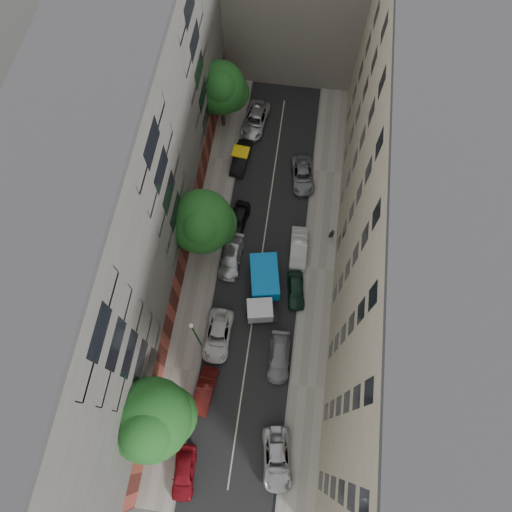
% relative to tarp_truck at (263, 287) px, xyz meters
% --- Properties ---
extents(ground, '(120.00, 120.00, 0.00)m').
position_rel_tarp_truck_xyz_m(ground, '(-0.60, 3.05, -1.53)').
color(ground, '#4C4C49').
rests_on(ground, ground).
extents(road_surface, '(8.00, 44.00, 0.02)m').
position_rel_tarp_truck_xyz_m(road_surface, '(-0.60, 3.05, -1.52)').
color(road_surface, black).
rests_on(road_surface, ground).
extents(sidewalk_left, '(3.00, 44.00, 0.15)m').
position_rel_tarp_truck_xyz_m(sidewalk_left, '(-6.10, 3.05, -1.46)').
color(sidewalk_left, gray).
rests_on(sidewalk_left, ground).
extents(sidewalk_right, '(3.00, 44.00, 0.15)m').
position_rel_tarp_truck_xyz_m(sidewalk_right, '(4.90, 3.05, -1.46)').
color(sidewalk_right, gray).
rests_on(sidewalk_right, ground).
extents(building_left, '(8.00, 44.00, 20.00)m').
position_rel_tarp_truck_xyz_m(building_left, '(-11.60, 3.05, 8.47)').
color(building_left, '#504D4A').
rests_on(building_left, ground).
extents(building_right, '(8.00, 44.00, 20.00)m').
position_rel_tarp_truck_xyz_m(building_right, '(10.40, 3.05, 8.47)').
color(building_right, '#B9AE90').
rests_on(building_right, ground).
extents(tarp_truck, '(3.48, 6.41, 2.78)m').
position_rel_tarp_truck_xyz_m(tarp_truck, '(0.00, 0.00, 0.00)').
color(tarp_truck, black).
rests_on(tarp_truck, ground).
extents(car_left_0, '(2.01, 4.32, 1.43)m').
position_rel_tarp_truck_xyz_m(car_left_0, '(-4.20, -15.95, -0.82)').
color(car_left_0, maroon).
rests_on(car_left_0, ground).
extents(car_left_1, '(1.90, 4.24, 1.35)m').
position_rel_tarp_truck_xyz_m(car_left_1, '(-3.71, -9.55, -0.86)').
color(car_left_1, '#48100E').
rests_on(car_left_1, ground).
extents(car_left_2, '(2.29, 4.93, 1.37)m').
position_rel_tarp_truck_xyz_m(car_left_2, '(-3.40, -4.75, -0.85)').
color(car_left_2, silver).
rests_on(car_left_2, ground).
extents(car_left_3, '(2.12, 4.76, 1.36)m').
position_rel_tarp_truck_xyz_m(car_left_3, '(-3.40, 2.85, -0.85)').
color(car_left_3, '#B5B4B9').
rests_on(car_left_3, ground).
extents(car_left_4, '(2.23, 4.35, 1.42)m').
position_rel_tarp_truck_xyz_m(car_left_4, '(-3.40, 6.87, -0.82)').
color(car_left_4, black).
rests_on(car_left_4, ground).
extents(car_left_5, '(1.93, 4.44, 1.42)m').
position_rel_tarp_truck_xyz_m(car_left_5, '(-4.20, 14.05, -0.82)').
color(car_left_5, black).
rests_on(car_left_5, ground).
extents(car_left_6, '(3.00, 5.46, 1.45)m').
position_rel_tarp_truck_xyz_m(car_left_6, '(-3.40, 19.09, -0.81)').
color(car_left_6, '#B4B4B9').
rests_on(car_left_6, ground).
extents(car_right_0, '(3.11, 5.31, 1.39)m').
position_rel_tarp_truck_xyz_m(car_right_0, '(3.00, -13.95, -0.84)').
color(car_right_0, '#BBBBC0').
rests_on(car_right_0, ground).
extents(car_right_1, '(2.06, 4.57, 1.30)m').
position_rel_tarp_truck_xyz_m(car_right_1, '(2.20, -5.91, -0.88)').
color(car_right_1, gray).
rests_on(car_right_1, ground).
extents(car_right_2, '(2.11, 4.03, 1.31)m').
position_rel_tarp_truck_xyz_m(car_right_2, '(3.00, 0.45, -0.88)').
color(car_right_2, '#142F20').
rests_on(car_right_2, ground).
extents(car_right_3, '(1.73, 4.48, 1.45)m').
position_rel_tarp_truck_xyz_m(car_right_3, '(2.81, 4.65, -0.80)').
color(car_right_3, silver).
rests_on(car_right_3, ground).
extents(car_right_4, '(2.91, 4.99, 1.30)m').
position_rel_tarp_truck_xyz_m(car_right_4, '(2.40, 12.85, -0.88)').
color(car_right_4, slate).
rests_on(car_right_4, ground).
extents(tree_near, '(6.00, 5.82, 10.14)m').
position_rel_tarp_truck_xyz_m(tree_near, '(-6.20, -12.64, 5.41)').
color(tree_near, '#382619').
rests_on(tree_near, sidewalk_left).
extents(tree_mid, '(5.85, 5.65, 8.27)m').
position_rel_tarp_truck_xyz_m(tree_mid, '(-5.84, 3.68, 3.92)').
color(tree_mid, '#382619').
rests_on(tree_mid, sidewalk_left).
extents(tree_far, '(5.45, 5.19, 8.22)m').
position_rel_tarp_truck_xyz_m(tree_far, '(-6.73, 18.40, 4.00)').
color(tree_far, '#382619').
rests_on(tree_far, sidewalk_left).
extents(lamp_post, '(0.36, 0.36, 7.08)m').
position_rel_tarp_truck_xyz_m(lamp_post, '(-4.80, -5.63, 2.92)').
color(lamp_post, '#195924').
rests_on(lamp_post, sidewalk_left).
extents(pedestrian, '(0.62, 0.47, 1.51)m').
position_rel_tarp_truck_xyz_m(pedestrian, '(5.80, 6.49, -0.63)').
color(pedestrian, black).
rests_on(pedestrian, sidewalk_right).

